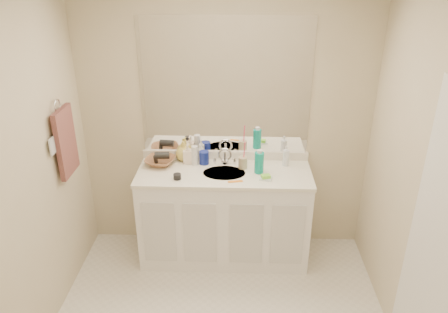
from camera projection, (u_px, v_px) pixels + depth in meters
name	position (u px, v px, depth m)	size (l,w,h in m)	color
wall_back	(225.00, 126.00, 3.92)	(2.60, 0.02, 2.40)	beige
wall_left	(15.00, 197.00, 2.78)	(0.02, 2.60, 2.40)	beige
wall_right	(428.00, 204.00, 2.70)	(0.02, 2.60, 2.40)	beige
vanity_cabinet	(224.00, 216.00, 4.00)	(1.50, 0.55, 0.85)	white
countertop	(224.00, 173.00, 3.81)	(1.52, 0.57, 0.03)	white
backsplash	(225.00, 155.00, 4.02)	(1.52, 0.03, 0.08)	white
sink_basin	(224.00, 174.00, 3.79)	(0.37, 0.37, 0.02)	beige
faucet	(225.00, 158.00, 3.92)	(0.02, 0.02, 0.11)	silver
mirror	(225.00, 87.00, 3.76)	(1.48, 0.01, 1.20)	white
blue_mug	(204.00, 158.00, 3.92)	(0.09, 0.09, 0.12)	navy
tan_cup	(243.00, 163.00, 3.85)	(0.08, 0.08, 0.11)	tan
toothbrush	(244.00, 153.00, 3.80)	(0.01, 0.01, 0.21)	#FF4369
mouthwash_bottle	(259.00, 163.00, 3.75)	(0.08, 0.08, 0.19)	#0C9A87
clear_pump_bottle	(286.00, 158.00, 3.89)	(0.06, 0.06, 0.15)	white
soap_dish	(266.00, 178.00, 3.68)	(0.10, 0.08, 0.01)	silver
green_soap	(266.00, 176.00, 3.67)	(0.08, 0.05, 0.03)	#85E437
orange_comb	(235.00, 181.00, 3.64)	(0.13, 0.03, 0.01)	orange
dark_jar	(177.00, 177.00, 3.67)	(0.07, 0.07, 0.05)	black
extra_white_bottle	(195.00, 156.00, 3.89)	(0.06, 0.06, 0.18)	white
soap_bottle_white	(201.00, 152.00, 3.97)	(0.06, 0.06, 0.17)	white
soap_bottle_cream	(188.00, 153.00, 3.93)	(0.08, 0.08, 0.18)	#FFE9CF
soap_bottle_yellow	(183.00, 151.00, 3.98)	(0.14, 0.14, 0.18)	#DBC655
wicker_basket	(160.00, 161.00, 3.92)	(0.26, 0.26, 0.06)	brown
hair_dryer	(162.00, 155.00, 3.90)	(0.07, 0.07, 0.13)	black
towel_ring	(57.00, 106.00, 3.34)	(0.11, 0.11, 0.01)	silver
hand_towel	(66.00, 142.00, 3.46)	(0.04, 0.32, 0.55)	#532E2C
switch_plate	(52.00, 146.00, 3.26)	(0.01, 0.09, 0.13)	silver
door	(439.00, 261.00, 2.51)	(0.02, 0.82, 2.00)	white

